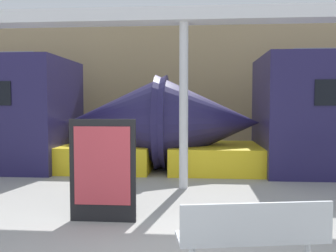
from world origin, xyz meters
TOP-DOWN VIEW (x-y plane):
  - station_wall at (0.00, 10.49)m, footprint 56.00×0.20m
  - bench_near at (0.88, 0.34)m, footprint 1.62×0.71m
  - poster_board at (-1.17, 2.13)m, footprint 1.03×0.07m
  - support_column_near at (-0.01, 4.55)m, footprint 0.19×0.19m
  - canopy_beam at (-0.01, 4.55)m, footprint 28.00×0.60m

SIDE VIEW (x-z plane):
  - bench_near at x=0.88m, z-range 0.08..0.93m
  - poster_board at x=-1.17m, z-range 0.01..1.61m
  - support_column_near at x=-0.01m, z-range 0.00..3.56m
  - station_wall at x=0.00m, z-range 0.00..5.00m
  - canopy_beam at x=-0.01m, z-range 3.56..3.84m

